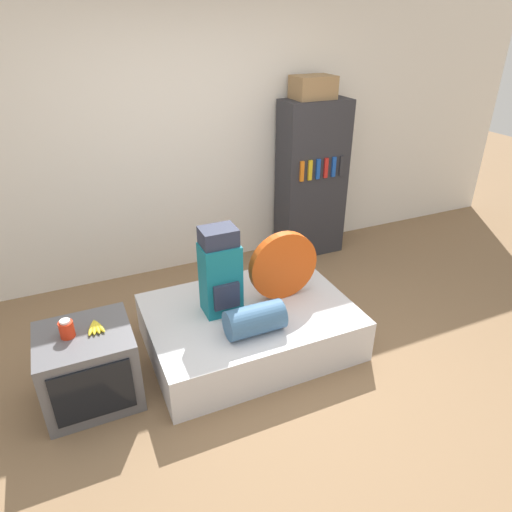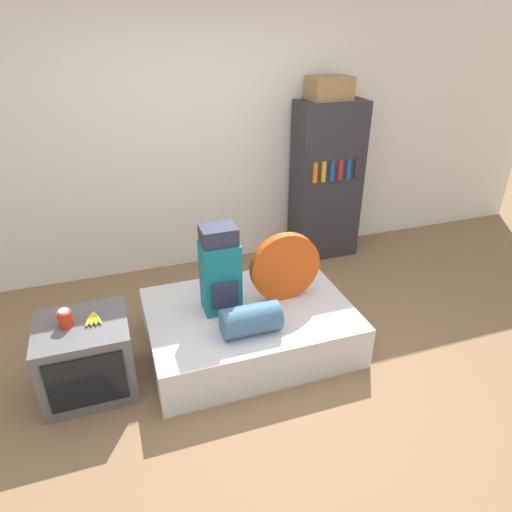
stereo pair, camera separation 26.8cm
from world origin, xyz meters
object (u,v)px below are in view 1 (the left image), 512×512
object	(u,v)px
canister	(67,329)
bookshelf	(311,180)
sleeping_roll	(255,320)
cardboard_box	(313,87)
backpack	(220,273)
television	(89,367)
tent_bag	(283,266)

from	to	relation	value
canister	bookshelf	xyz separation A→B (m)	(2.56, 1.36, 0.22)
sleeping_roll	cardboard_box	size ratio (longest dim) A/B	1.06
backpack	canister	size ratio (longest dim) A/B	5.45
sleeping_roll	cardboard_box	distance (m)	2.45
backpack	television	distance (m)	1.11
bookshelf	cardboard_box	distance (m)	0.93
bookshelf	canister	bearing A→B (deg)	-152.03
sleeping_roll	canister	size ratio (longest dim) A/B	3.34
television	canister	bearing A→B (deg)	168.36
tent_bag	sleeping_roll	size ratio (longest dim) A/B	1.34
backpack	sleeping_roll	bearing A→B (deg)	-71.50
backpack	television	size ratio (longest dim) A/B	1.13
backpack	tent_bag	xyz separation A→B (m)	(0.52, -0.01, -0.05)
tent_bag	bookshelf	world-z (taller)	bookshelf
canister	bookshelf	bearing A→B (deg)	27.97
tent_bag	bookshelf	size ratio (longest dim) A/B	0.34
television	canister	size ratio (longest dim) A/B	4.83
sleeping_roll	television	size ratio (longest dim) A/B	0.69
canister	cardboard_box	size ratio (longest dim) A/B	0.32
backpack	bookshelf	bearing A→B (deg)	39.62
cardboard_box	bookshelf	bearing A→B (deg)	-52.99
backpack	tent_bag	world-z (taller)	backpack
sleeping_roll	canister	bearing A→B (deg)	170.05
tent_bag	bookshelf	xyz separation A→B (m)	(0.95, 1.23, 0.19)
tent_bag	television	bearing A→B (deg)	-174.36
sleeping_roll	cardboard_box	bearing A→B (deg)	50.52
bookshelf	cardboard_box	size ratio (longest dim) A/B	4.13
tent_bag	television	distance (m)	1.58
television	bookshelf	world-z (taller)	bookshelf
sleeping_roll	bookshelf	distance (m)	2.10
cardboard_box	television	bearing A→B (deg)	-150.15
tent_bag	canister	distance (m)	1.62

